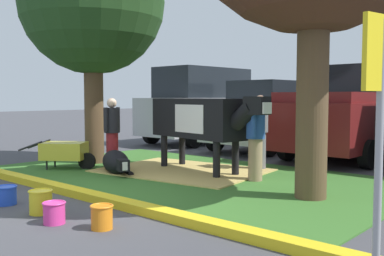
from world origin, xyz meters
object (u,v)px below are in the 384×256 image
shade_tree_left (92,3)px  calf_lying (116,162)px  person_visitor_far (260,130)px  person_handler (255,136)px  bucket_blue (6,195)px  bucket_pink (54,212)px  parking_sign (380,102)px  bucket_yellow (41,201)px  pickup_truck_maroon (359,114)px  suv_dark_grey (203,105)px  cow_holstein (201,119)px  bucket_orange (102,216)px  hatchback_white (270,116)px  wheelbarrow (65,151)px  person_visitor_near (112,131)px

shade_tree_left → calf_lying: (1.52, -0.59, -3.46)m
calf_lying → person_visitor_far: bearing=50.5°
person_handler → bucket_blue: (-1.72, -3.88, -0.69)m
calf_lying → bucket_pink: (2.23, -2.76, -0.10)m
parking_sign → bucket_yellow: bearing=-175.1°
bucket_blue → pickup_truck_maroon: 8.82m
person_handler → suv_dark_grey: suv_dark_grey is taller
cow_holstein → shade_tree_left: bearing=-166.2°
bucket_orange → person_visitor_far: bearing=101.1°
cow_holstein → calf_lying: size_ratio=2.37×
shade_tree_left → person_handler: (4.06, 0.60, -2.86)m
person_handler → hatchback_white: hatchback_white is taller
suv_dark_grey → pickup_truck_maroon: 5.39m
person_visitor_far → hatchback_white: size_ratio=0.36×
person_handler → bucket_orange: size_ratio=5.42×
suv_dark_grey → pickup_truck_maroon: suv_dark_grey is taller
bucket_yellow → bucket_pink: bucket_yellow is taller
cow_holstein → bucket_yellow: size_ratio=9.68×
bucket_yellow → pickup_truck_maroon: pickup_truck_maroon is taller
shade_tree_left → parking_sign: size_ratio=2.49×
suv_dark_grey → pickup_truck_maroon: (5.38, -0.09, -0.16)m
bucket_blue → pickup_truck_maroon: size_ratio=0.06×
person_handler → suv_dark_grey: 7.15m
wheelbarrow → bucket_yellow: wheelbarrow is taller
parking_sign → shade_tree_left: bearing=159.1°
parking_sign → bucket_blue: (-5.10, -0.43, -1.38)m
shade_tree_left → parking_sign: shade_tree_left is taller
bucket_pink → pickup_truck_maroon: bearing=87.4°
person_visitor_far → pickup_truck_maroon: (0.72, 3.57, 0.26)m
bucket_orange → cow_holstein: bearing=113.9°
bucket_orange → suv_dark_grey: bearing=123.5°
calf_lying → person_visitor_far: (1.91, 2.32, 0.61)m
person_visitor_far → person_visitor_near: bearing=-143.3°
bucket_orange → hatchback_white: hatchback_white is taller
calf_lying → parking_sign: size_ratio=0.61×
bucket_yellow → hatchback_white: (-1.63, 8.35, 0.82)m
bucket_blue → bucket_pink: 1.41m
person_handler → wheelbarrow: bearing=-158.2°
hatchback_white → person_visitor_near: bearing=-97.4°
shade_tree_left → bucket_blue: 5.37m
cow_holstein → calf_lying: cow_holstein is taller
cow_holstein → parking_sign: bearing=-36.5°
hatchback_white → calf_lying: bearing=-90.5°
person_visitor_far → shade_tree_left: bearing=-153.2°
person_handler → hatchback_white: 5.18m
person_visitor_near → parking_sign: bearing=-22.1°
person_visitor_near → person_visitor_far: size_ratio=0.96×
cow_holstein → parking_sign: (4.74, -3.51, 0.41)m
cow_holstein → wheelbarrow: size_ratio=2.14×
bucket_blue → parking_sign: bearing=4.9°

